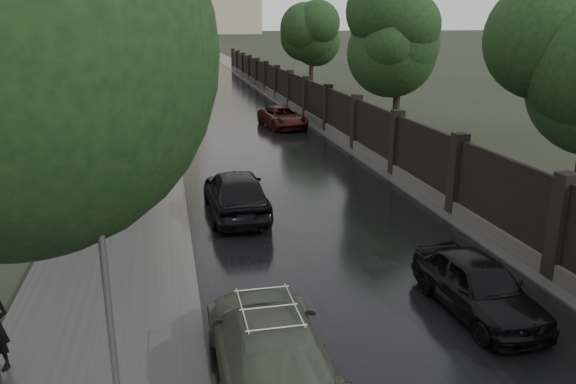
{
  "coord_description": "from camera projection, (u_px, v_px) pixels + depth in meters",
  "views": [
    {
      "loc": [
        -4.44,
        -5.9,
        6.07
      ],
      "look_at": [
        -1.25,
        8.78,
        1.5
      ],
      "focal_mm": 35.0,
      "sensor_mm": 36.0,
      "label": 1
    }
  ],
  "objects": [
    {
      "name": "hatchback_left",
      "position": [
        236.0,
        192.0,
        18.16
      ],
      "size": [
        1.9,
        4.6,
        1.56
      ],
      "primitive_type": "imported",
      "rotation": [
        0.0,
        0.0,
        3.15
      ],
      "color": "black",
      "rests_on": "ground"
    },
    {
      "name": "verge_right",
      "position": [
        193.0,
        41.0,
        186.94
      ],
      "size": [
        3.0,
        420.0,
        0.08
      ],
      "primitive_type": "cube",
      "color": "#2D2D2D",
      "rests_on": "ground"
    },
    {
      "name": "volga_sedan",
      "position": [
        269.0,
        345.0,
        9.74
      ],
      "size": [
        1.96,
        4.75,
        1.37
      ],
      "primitive_type": "imported",
      "rotation": [
        0.0,
        0.0,
        3.13
      ],
      "color": "#474C3D",
      "rests_on": "ground"
    },
    {
      "name": "car_right_far",
      "position": [
        283.0,
        117.0,
        33.44
      ],
      "size": [
        2.6,
        4.7,
        1.25
      ],
      "primitive_type": "imported",
      "rotation": [
        0.0,
        0.0,
        0.12
      ],
      "color": "black",
      "rests_on": "ground"
    },
    {
      "name": "car_right_near",
      "position": [
        478.0,
        285.0,
        12.05
      ],
      "size": [
        1.71,
        3.83,
        1.28
      ],
      "primitive_type": "imported",
      "rotation": [
        0.0,
        0.0,
        0.05
      ],
      "color": "black",
      "rests_on": "ground"
    },
    {
      "name": "lamp_post",
      "position": [
        106.0,
        280.0,
        7.71
      ],
      "size": [
        0.25,
        0.12,
        5.11
      ],
      "color": "#59595E",
      "rests_on": "ground"
    },
    {
      "name": "tree_right_c",
      "position": [
        312.0,
        36.0,
        45.66
      ],
      "size": [
        4.08,
        4.08,
        7.01
      ],
      "color": "black",
      "rests_on": "ground"
    },
    {
      "name": "tree_left_far",
      "position": [
        100.0,
        36.0,
        33.08
      ],
      "size": [
        4.25,
        4.25,
        7.39
      ],
      "color": "black",
      "rests_on": "ground"
    },
    {
      "name": "sidewalk_left",
      "position": [
        157.0,
        41.0,
        184.59
      ],
      "size": [
        4.0,
        420.0,
        0.16
      ],
      "primitive_type": "cube",
      "color": "#2D2D2D",
      "rests_on": "ground"
    },
    {
      "name": "road",
      "position": [
        176.0,
        41.0,
        185.83
      ],
      "size": [
        8.0,
        420.0,
        0.02
      ],
      "primitive_type": "cube",
      "color": "black",
      "rests_on": "ground"
    },
    {
      "name": "traffic_light",
      "position": [
        168.0,
        93.0,
        29.98
      ],
      "size": [
        0.16,
        0.32,
        4.0
      ],
      "color": "#59595E",
      "rests_on": "ground"
    },
    {
      "name": "tree_right_b",
      "position": [
        400.0,
        44.0,
        28.83
      ],
      "size": [
        4.08,
        4.08,
        7.01
      ],
      "color": "black",
      "rests_on": "ground"
    },
    {
      "name": "fence_right",
      "position": [
        299.0,
        98.0,
        38.75
      ],
      "size": [
        0.45,
        75.72,
        2.7
      ],
      "color": "#383533",
      "rests_on": "ground"
    }
  ]
}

